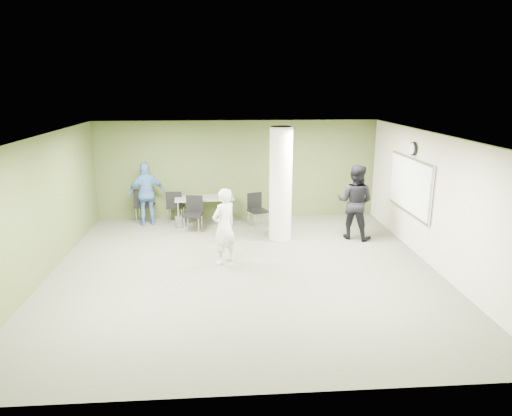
{
  "coord_description": "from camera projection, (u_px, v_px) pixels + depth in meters",
  "views": [
    {
      "loc": [
        -0.41,
        -8.89,
        3.76
      ],
      "look_at": [
        0.32,
        1.0,
        1.07
      ],
      "focal_mm": 32.0,
      "sensor_mm": 36.0,
      "label": 1
    }
  ],
  "objects": [
    {
      "name": "wall_clock",
      "position": [
        413.0,
        149.0,
        10.39
      ],
      "size": [
        0.06,
        0.32,
        0.32
      ],
      "color": "black",
      "rests_on": "wall_right_cream"
    },
    {
      "name": "column",
      "position": [
        281.0,
        184.0,
        11.2
      ],
      "size": [
        0.56,
        0.56,
        2.8
      ],
      "primitive_type": "cylinder",
      "color": "silver",
      "rests_on": "floor"
    },
    {
      "name": "chair_back_right",
      "position": [
        175.0,
        204.0,
        12.74
      ],
      "size": [
        0.48,
        0.48,
        0.92
      ],
      "rotation": [
        0.0,
        0.0,
        3.07
      ],
      "color": "black",
      "rests_on": "floor"
    },
    {
      "name": "whiteboard",
      "position": [
        410.0,
        185.0,
        10.61
      ],
      "size": [
        0.05,
        2.3,
        1.3
      ],
      "color": "silver",
      "rests_on": "wall_right_cream"
    },
    {
      "name": "woman_white",
      "position": [
        224.0,
        226.0,
        9.73
      ],
      "size": [
        0.72,
        0.7,
        1.66
      ],
      "primitive_type": "imported",
      "rotation": [
        0.0,
        0.0,
        3.87
      ],
      "color": "silver",
      "rests_on": "floor"
    },
    {
      "name": "floor",
      "position": [
        244.0,
        270.0,
        9.57
      ],
      "size": [
        8.0,
        8.0,
        0.0
      ],
      "primitive_type": "plane",
      "color": "#5A5B48",
      "rests_on": "ground"
    },
    {
      "name": "wall_back",
      "position": [
        237.0,
        170.0,
        13.05
      ],
      "size": [
        8.0,
        2.8,
        0.02
      ],
      "primitive_type": "cube",
      "rotation": [
        1.57,
        0.0,
        0.0
      ],
      "color": "#505829",
      "rests_on": "floor"
    },
    {
      "name": "wastebasket",
      "position": [
        180.0,
        222.0,
        12.4
      ],
      "size": [
        0.25,
        0.25,
        0.29
      ],
      "primitive_type": "cylinder",
      "color": "#4C4C4C",
      "rests_on": "floor"
    },
    {
      "name": "wall_right_cream",
      "position": [
        436.0,
        202.0,
        9.49
      ],
      "size": [
        0.02,
        8.0,
        2.8
      ],
      "primitive_type": "cube",
      "color": "beige",
      "rests_on": "floor"
    },
    {
      "name": "ceiling",
      "position": [
        243.0,
        136.0,
        8.84
      ],
      "size": [
        8.0,
        8.0,
        0.0
      ],
      "primitive_type": "plane",
      "rotation": [
        3.14,
        0.0,
        0.0
      ],
      "color": "white",
      "rests_on": "wall_back"
    },
    {
      "name": "wall_left",
      "position": [
        40.0,
        209.0,
        8.92
      ],
      "size": [
        0.02,
        8.0,
        2.8
      ],
      "primitive_type": "cube",
      "color": "#505829",
      "rests_on": "floor"
    },
    {
      "name": "man_blue",
      "position": [
        147.0,
        194.0,
        12.44
      ],
      "size": [
        1.11,
        0.73,
        1.75
      ],
      "primitive_type": "imported",
      "rotation": [
        0.0,
        0.0,
        3.47
      ],
      "color": "#446EA8",
      "rests_on": "floor"
    },
    {
      "name": "chair_table_right",
      "position": [
        257.0,
        207.0,
        12.44
      ],
      "size": [
        0.6,
        0.6,
        0.91
      ],
      "rotation": [
        0.0,
        0.0,
        0.41
      ],
      "color": "black",
      "rests_on": "floor"
    },
    {
      "name": "folding_table",
      "position": [
        205.0,
        199.0,
        12.56
      ],
      "size": [
        1.66,
        0.82,
        1.01
      ],
      "rotation": [
        0.0,
        0.0,
        0.07
      ],
      "color": "gray",
      "rests_on": "floor"
    },
    {
      "name": "chair_back_left",
      "position": [
        144.0,
        203.0,
        12.65
      ],
      "size": [
        0.52,
        0.52,
        1.01
      ],
      "rotation": [
        0.0,
        0.0,
        3.09
      ],
      "color": "black",
      "rests_on": "floor"
    },
    {
      "name": "man_black",
      "position": [
        355.0,
        202.0,
        11.33
      ],
      "size": [
        1.15,
        1.08,
        1.88
      ],
      "primitive_type": "imported",
      "rotation": [
        0.0,
        0.0,
        2.6
      ],
      "color": "black",
      "rests_on": "floor"
    },
    {
      "name": "chair_table_left",
      "position": [
        193.0,
        211.0,
        12.03
      ],
      "size": [
        0.54,
        0.54,
        0.93
      ],
      "rotation": [
        0.0,
        0.0,
        -0.17
      ],
      "color": "black",
      "rests_on": "floor"
    }
  ]
}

